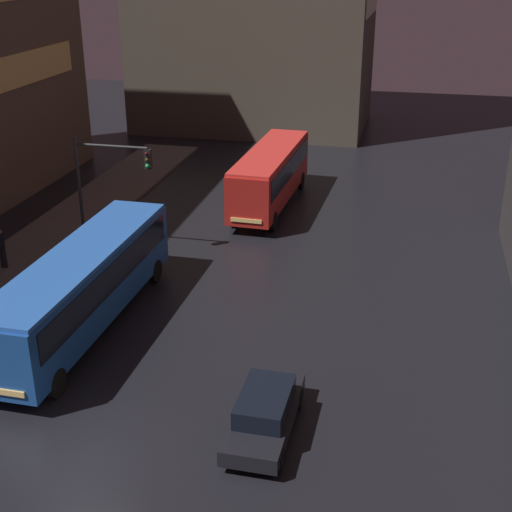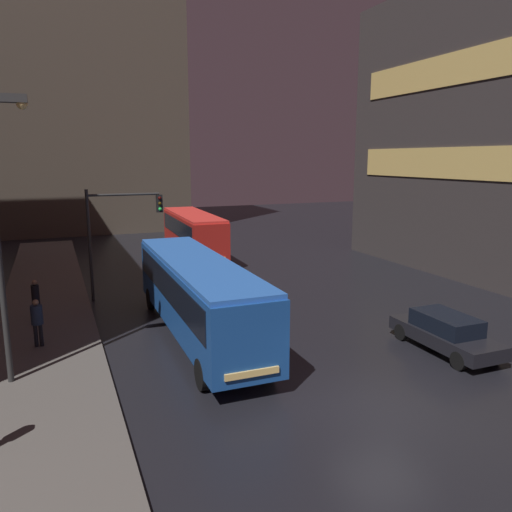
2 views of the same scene
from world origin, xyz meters
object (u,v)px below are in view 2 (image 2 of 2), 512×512
at_px(bus_far, 193,231).
at_px(car_taxi, 445,332).
at_px(traffic_light_main, 117,223).
at_px(bus_near, 197,290).
at_px(pedestrian_far, 37,318).
at_px(pedestrian_near, 36,298).
at_px(street_lamp_sidewalk, 1,201).

bearing_deg(bus_far, car_taxi, 103.29).
bearing_deg(traffic_light_main, bus_far, 53.39).
xyz_separation_m(bus_near, pedestrian_far, (-5.86, 0.93, -0.71)).
bearing_deg(pedestrian_far, bus_near, -38.00).
xyz_separation_m(bus_far, traffic_light_main, (-6.11, -8.22, 1.82)).
xyz_separation_m(car_taxi, pedestrian_near, (-14.05, 8.90, 0.49)).
relative_size(bus_near, pedestrian_far, 6.61).
xyz_separation_m(pedestrian_near, street_lamp_sidewalk, (-0.44, -6.01, 4.60)).
bearing_deg(street_lamp_sidewalk, car_taxi, -11.29).
relative_size(bus_near, traffic_light_main, 2.15).
bearing_deg(car_taxi, pedestrian_near, -31.76).
distance_m(bus_near, pedestrian_near, 7.25).
xyz_separation_m(bus_far, street_lamp_sidewalk, (-10.44, -17.34, 3.81)).
bearing_deg(pedestrian_near, traffic_light_main, 88.53).
relative_size(pedestrian_far, street_lamp_sidewalk, 0.21).
relative_size(bus_far, traffic_light_main, 1.84).
bearing_deg(bus_near, pedestrian_far, -8.42).
relative_size(bus_far, car_taxi, 2.29).
bearing_deg(pedestrian_near, pedestrian_far, -38.05).
distance_m(car_taxi, pedestrian_far, 15.10).
distance_m(bus_far, car_taxi, 20.67).
xyz_separation_m(bus_near, pedestrian_near, (-5.97, 4.04, -0.74)).
height_order(bus_near, pedestrian_near, bus_near).
xyz_separation_m(bus_far, pedestrian_near, (-10.00, -11.33, -0.79)).
distance_m(bus_near, traffic_light_main, 7.68).
bearing_deg(bus_near, pedestrian_near, -33.50).
xyz_separation_m(pedestrian_near, traffic_light_main, (3.89, 3.11, 2.61)).
bearing_deg(car_taxi, traffic_light_main, -49.19).
relative_size(bus_far, pedestrian_near, 5.55).
bearing_deg(bus_far, pedestrian_far, 57.58).
bearing_deg(bus_near, traffic_light_main, -73.19).
bearing_deg(car_taxi, street_lamp_sidewalk, -10.70).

